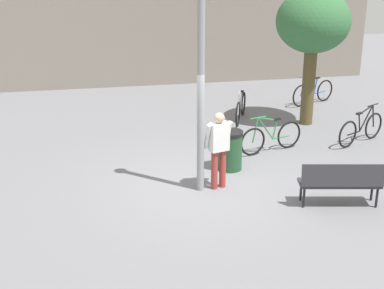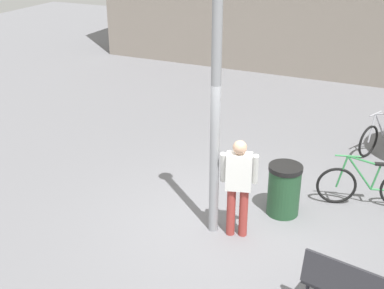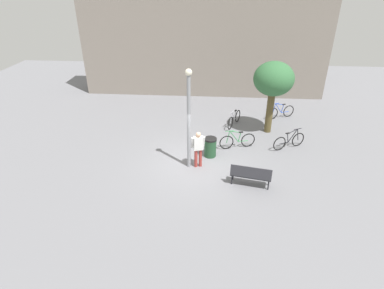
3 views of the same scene
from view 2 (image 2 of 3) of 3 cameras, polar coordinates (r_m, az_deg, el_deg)
name	(u,v)px [view 2 (image 2 of 3)]	position (r m, az deg, el deg)	size (l,w,h in m)	color
ground_plane	(228,224)	(8.82, 4.03, -8.74)	(36.00, 36.00, 0.00)	slate
lamppost	(216,88)	(7.59, 2.67, 6.25)	(0.28, 0.28, 4.35)	gray
person_by_lamppost	(238,182)	(8.08, 5.17, -4.16)	(0.63, 0.40, 1.67)	#9E3833
bicycle_green	(368,186)	(9.65, 18.90, -4.39)	(1.75, 0.57, 0.97)	black
bicycle_silver	(382,133)	(12.02, 20.29, 1.15)	(0.78, 1.67, 0.97)	black
trash_bin	(284,190)	(9.00, 10.15, -4.94)	(0.58, 0.58, 0.92)	#234C2D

